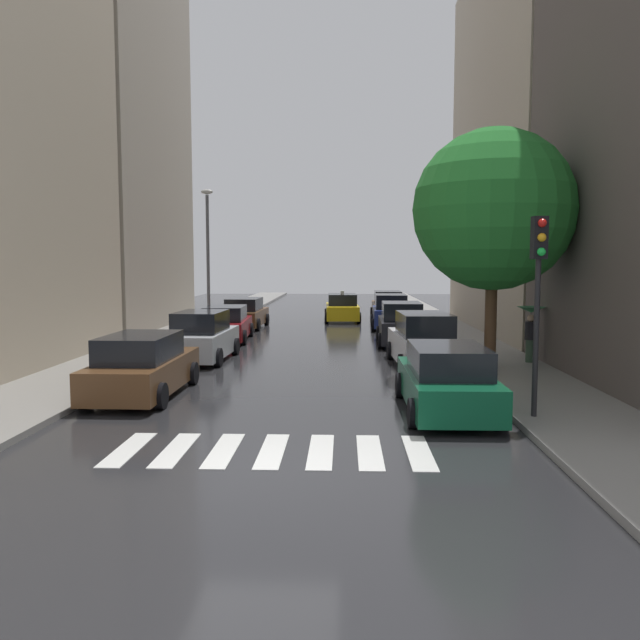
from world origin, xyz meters
TOP-DOWN VIEW (x-y plane):
  - ground_plane at (0.00, 24.00)m, footprint 28.00×72.00m
  - sidewalk_left at (-6.50, 24.00)m, footprint 3.00×72.00m
  - sidewalk_right at (6.50, 24.00)m, footprint 3.00×72.00m
  - crosswalk_stripes at (0.00, 1.34)m, footprint 5.85×2.20m
  - building_left_mid at (-11.00, 22.84)m, footprint 6.00×12.47m
  - building_right_mid at (11.00, 21.89)m, footprint 6.00×16.28m
  - parked_car_left_nearest at (-3.92, 6.07)m, footprint 2.08×4.70m
  - parked_car_left_second at (-3.70, 12.07)m, footprint 2.10×4.33m
  - parked_car_left_third at (-3.93, 17.79)m, footprint 2.28×4.75m
  - parked_car_left_fourth at (-3.93, 23.28)m, footprint 2.17×4.61m
  - parked_car_right_nearest at (3.71, 4.54)m, footprint 2.08×4.66m
  - parked_car_right_second at (3.97, 11.05)m, footprint 2.20×4.80m
  - parked_car_right_third at (3.75, 16.76)m, footprint 2.10×4.23m
  - parked_car_right_fourth at (3.77, 23.27)m, footprint 2.09×4.25m
  - parked_car_right_fifth at (3.97, 28.57)m, footprint 2.02×4.63m
  - taxi_midroad at (1.22, 27.42)m, footprint 2.19×4.55m
  - pedestrian_foreground at (7.54, 11.17)m, footprint 0.92×0.92m
  - street_tree_right at (5.81, 9.44)m, footprint 4.87×4.87m
  - traffic_light_right_corner at (5.45, 3.60)m, footprint 0.30×0.42m
  - lamp_post_left at (-5.55, 21.84)m, footprint 0.60×0.28m

SIDE VIEW (x-z plane):
  - ground_plane at x=0.00m, z-range -0.04..0.00m
  - crosswalk_stripes at x=0.00m, z-range 0.00..0.01m
  - sidewalk_left at x=-6.50m, z-range 0.00..0.15m
  - sidewalk_right at x=6.50m, z-range 0.00..0.15m
  - parked_car_left_third at x=-3.93m, z-range -0.04..1.51m
  - parked_car_right_nearest at x=3.71m, z-range -0.05..1.54m
  - parked_car_left_fourth at x=-3.93m, z-range -0.05..1.55m
  - taxi_midroad at x=1.22m, z-range -0.14..1.67m
  - parked_car_left_nearest at x=-3.92m, z-range -0.05..1.58m
  - parked_car_right_fifth at x=3.97m, z-range -0.06..1.69m
  - parked_car_left_second at x=-3.70m, z-range -0.06..1.70m
  - parked_car_right_third at x=3.75m, z-range -0.07..1.74m
  - parked_car_right_fourth at x=3.77m, z-range -0.07..1.74m
  - parked_car_right_second at x=3.97m, z-range -0.07..1.75m
  - pedestrian_foreground at x=7.54m, z-range 0.54..2.40m
  - traffic_light_right_corner at x=5.45m, z-range 1.14..5.44m
  - lamp_post_left at x=-5.55m, z-range 0.68..7.65m
  - street_tree_right at x=5.81m, z-range 1.38..8.72m
  - building_right_mid at x=11.00m, z-range 0.00..18.99m
  - building_left_mid at x=-11.00m, z-range 0.00..20.15m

